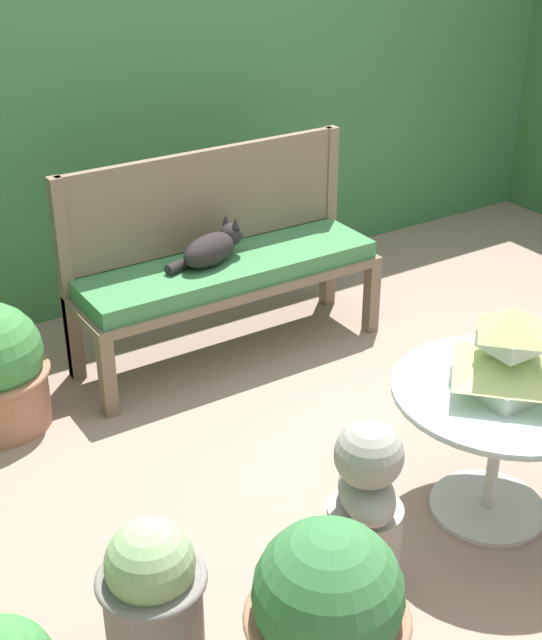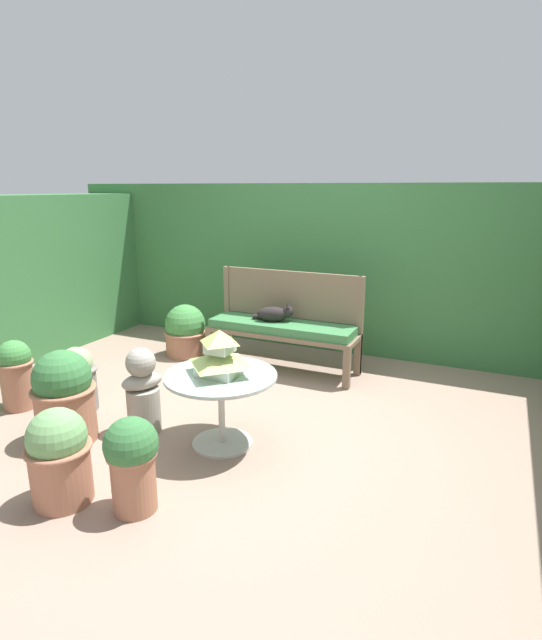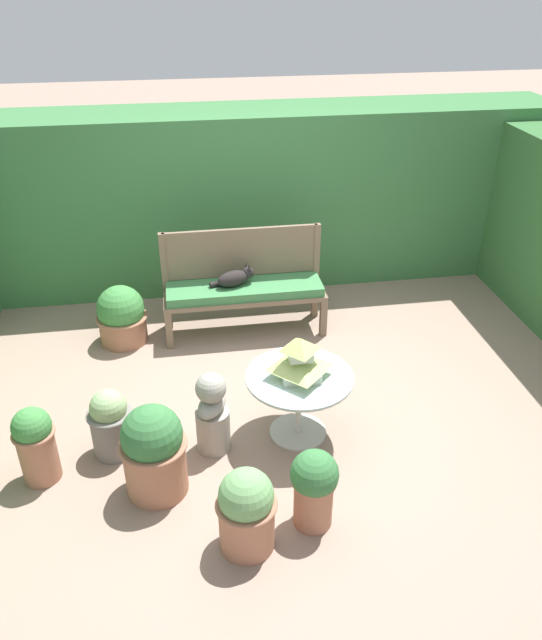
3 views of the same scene
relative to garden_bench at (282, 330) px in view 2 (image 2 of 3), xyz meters
The scene contains 14 objects.
ground 1.20m from the garden_bench, 82.00° to the right, with size 30.00×30.00×0.00m, color gray.
foliage_hedge_back 1.30m from the garden_bench, 82.50° to the left, with size 6.40×0.83×1.77m, color #38703D.
garden_bench is the anchor object (origin of this frame).
bench_backrest 0.33m from the garden_bench, 90.00° to the left, with size 1.46×0.06×0.94m.
cat 0.17m from the garden_bench, behind, with size 0.41×0.23×0.19m.
patio_table 1.51m from the garden_bench, 82.24° to the right, with size 0.76×0.76×0.52m.
pagoda_birdhouse 1.53m from the garden_bench, 82.24° to the right, with size 0.35×0.35×0.31m.
garden_bust 1.61m from the garden_bench, 105.00° to the right, with size 0.28×0.34×0.63m.
potted_plant_table_far 2.07m from the garden_bench, 113.20° to the right, with size 0.44×0.44×0.66m.
potted_plant_path_edge 2.33m from the garden_bench, 86.72° to the right, with size 0.29×0.29×0.55m.
potted_plant_bench_left 1.12m from the garden_bench, behind, with size 0.46×0.46×0.54m.
potted_plant_patio_mid 1.86m from the garden_bench, 126.90° to the right, with size 0.32×0.32×0.52m.
potted_plant_table_near 2.46m from the garden_bench, 96.76° to the right, with size 0.36×0.36×0.56m.
potted_plant_bench_right 2.30m from the garden_bench, 133.45° to the right, with size 0.28×0.28×0.56m.
Camera 2 is at (1.66, -3.07, 1.72)m, focal length 28.00 mm.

